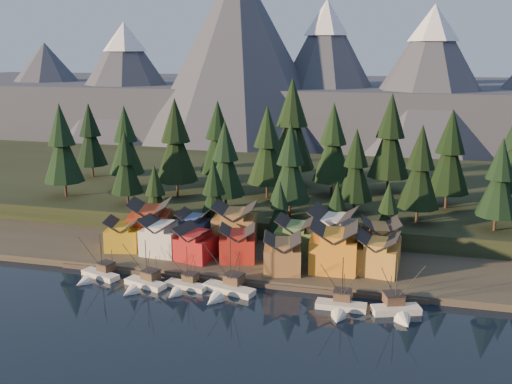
% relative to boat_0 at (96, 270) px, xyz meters
% --- Properties ---
extents(ground, '(500.00, 500.00, 0.00)m').
position_rel_boat_0_xyz_m(ground, '(29.28, -10.73, -2.03)').
color(ground, black).
rests_on(ground, ground).
extents(shore_strip, '(400.00, 50.00, 1.50)m').
position_rel_boat_0_xyz_m(shore_strip, '(29.28, 29.27, -1.28)').
color(shore_strip, '#383129').
rests_on(shore_strip, ground).
extents(hillside, '(420.00, 100.00, 6.00)m').
position_rel_boat_0_xyz_m(hillside, '(29.28, 79.27, 0.97)').
color(hillside, black).
rests_on(hillside, ground).
extents(dock, '(80.00, 4.00, 1.00)m').
position_rel_boat_0_xyz_m(dock, '(29.28, 5.77, -1.53)').
color(dock, '#4D4337').
rests_on(dock, ground).
extents(mountain_ridge, '(560.00, 190.00, 90.00)m').
position_rel_boat_0_xyz_m(mountain_ridge, '(25.09, 202.86, 24.02)').
color(mountain_ridge, '#4C5362').
rests_on(mountain_ridge, ground).
extents(boat_0, '(9.81, 10.25, 10.78)m').
position_rel_boat_0_xyz_m(boat_0, '(0.00, 0.00, 0.00)').
color(boat_0, silver).
rests_on(boat_0, ground).
extents(boat_1, '(9.88, 10.37, 11.17)m').
position_rel_boat_0_xyz_m(boat_1, '(11.63, -2.09, 0.11)').
color(boat_1, silver).
rests_on(boat_1, ground).
extents(boat_2, '(9.66, 10.21, 9.89)m').
position_rel_boat_0_xyz_m(boat_2, '(20.38, -0.86, -0.24)').
color(boat_2, beige).
rests_on(boat_2, ground).
extents(boat_3, '(11.79, 12.33, 12.16)m').
position_rel_boat_0_xyz_m(boat_3, '(29.50, -0.92, 0.18)').
color(boat_3, beige).
rests_on(boat_3, ground).
extents(boat_5, '(9.92, 10.78, 11.41)m').
position_rel_boat_0_xyz_m(boat_5, '(52.89, -2.91, 0.13)').
color(boat_5, beige).
rests_on(boat_5, ground).
extents(boat_6, '(9.84, 10.49, 12.18)m').
position_rel_boat_0_xyz_m(boat_6, '(63.49, -2.03, 0.42)').
color(boat_6, silver).
rests_on(boat_6, ground).
extents(house_front_0, '(8.99, 8.67, 7.67)m').
position_rel_boat_0_xyz_m(house_front_0, '(-0.88, 14.74, 3.50)').
color(house_front_0, gold).
rests_on(house_front_0, shore_strip).
extents(house_front_1, '(9.18, 8.87, 8.86)m').
position_rel_boat_0_xyz_m(house_front_1, '(9.34, 14.32, 4.12)').
color(house_front_1, silver).
rests_on(house_front_1, shore_strip).
extents(house_front_2, '(9.45, 9.50, 7.72)m').
position_rel_boat_0_xyz_m(house_front_2, '(18.24, 12.92, 3.52)').
color(house_front_2, maroon).
rests_on(house_front_2, shore_strip).
extents(house_front_3, '(9.27, 8.99, 7.99)m').
position_rel_boat_0_xyz_m(house_front_3, '(27.66, 14.57, 3.67)').
color(house_front_3, '#A22119').
rests_on(house_front_3, shore_strip).
extents(house_front_4, '(9.32, 9.81, 8.05)m').
position_rel_boat_0_xyz_m(house_front_4, '(38.84, 10.54, 3.70)').
color(house_front_4, '#9C6837').
rests_on(house_front_4, shore_strip).
extents(house_front_5, '(10.37, 9.50, 10.46)m').
position_rel_boat_0_xyz_m(house_front_5, '(49.48, 13.74, 4.96)').
color(house_front_5, orange).
rests_on(house_front_5, shore_strip).
extents(house_front_6, '(9.60, 9.19, 8.67)m').
position_rel_boat_0_xyz_m(house_front_6, '(58.76, 14.66, 4.02)').
color(house_front_6, '#BD8530').
rests_on(house_front_6, shore_strip).
extents(house_back_0, '(11.65, 11.35, 10.65)m').
position_rel_boat_0_xyz_m(house_back_0, '(3.40, 20.94, 5.06)').
color(house_back_0, '#9A3217').
rests_on(house_back_0, shore_strip).
extents(house_back_1, '(7.33, 7.42, 8.21)m').
position_rel_boat_0_xyz_m(house_back_1, '(13.96, 23.07, 3.78)').
color(house_back_1, '#374F84').
rests_on(house_back_1, shore_strip).
extents(house_back_2, '(11.04, 10.31, 10.68)m').
position_rel_boat_0_xyz_m(house_back_2, '(24.36, 23.53, 5.08)').
color(house_back_2, olive).
rests_on(house_back_2, shore_strip).
extents(house_back_3, '(8.86, 7.89, 8.98)m').
position_rel_boat_0_xyz_m(house_back_3, '(39.78, 21.44, 4.19)').
color(house_back_3, '#4C733E').
rests_on(house_back_3, shore_strip).
extents(house_back_4, '(11.35, 11.00, 11.15)m').
position_rel_boat_0_xyz_m(house_back_4, '(48.15, 23.32, 5.32)').
color(house_back_4, beige).
rests_on(house_back_4, shore_strip).
extents(house_back_5, '(9.71, 9.79, 9.46)m').
position_rel_boat_0_xyz_m(house_back_5, '(58.86, 23.04, 4.43)').
color(house_back_5, '#A06E38').
rests_on(house_back_5, shore_strip).
extents(tree_hill_0, '(11.77, 11.77, 27.43)m').
position_rel_boat_0_xyz_m(tree_hill_0, '(-32.72, 41.27, 18.96)').
color(tree_hill_0, '#332319').
rests_on(tree_hill_0, hillside).
extents(tree_hill_1, '(11.01, 11.01, 25.64)m').
position_rel_boat_0_xyz_m(tree_hill_1, '(-20.72, 57.27, 17.99)').
color(tree_hill_1, '#332319').
rests_on(tree_hill_1, hillside).
extents(tree_hill_2, '(8.98, 8.98, 20.91)m').
position_rel_boat_0_xyz_m(tree_hill_2, '(-10.72, 37.27, 15.40)').
color(tree_hill_2, '#332319').
rests_on(tree_hill_2, hillside).
extents(tree_hill_3, '(12.45, 12.45, 28.99)m').
position_rel_boat_0_xyz_m(tree_hill_3, '(-0.72, 49.27, 19.82)').
color(tree_hill_3, '#332319').
rests_on(tree_hill_3, hillside).
extents(tree_hill_4, '(11.66, 11.66, 27.15)m').
position_rel_boat_0_xyz_m(tree_hill_4, '(7.28, 64.27, 18.81)').
color(tree_hill_4, '#332319').
rests_on(tree_hill_4, hillside).
extents(tree_hill_5, '(10.44, 10.44, 24.33)m').
position_rel_boat_0_xyz_m(tree_hill_5, '(17.28, 39.27, 17.26)').
color(tree_hill_5, '#332319').
rests_on(tree_hill_5, hillside).
extents(tree_hill_6, '(11.58, 11.58, 26.98)m').
position_rel_boat_0_xyz_m(tree_hill_6, '(25.28, 54.27, 18.72)').
color(tree_hill_6, '#332319').
rests_on(tree_hill_6, hillside).
extents(tree_hill_7, '(10.56, 10.56, 24.60)m').
position_rel_boat_0_xyz_m(tree_hill_7, '(35.28, 37.27, 17.41)').
color(tree_hill_7, '#332319').
rests_on(tree_hill_7, hillside).
extents(tree_hill_8, '(11.84, 11.84, 27.58)m').
position_rel_boat_0_xyz_m(tree_hill_8, '(43.28, 61.27, 19.05)').
color(tree_hill_8, '#332319').
rests_on(tree_hill_8, hillside).
extents(tree_hill_9, '(9.71, 9.71, 22.63)m').
position_rel_boat_0_xyz_m(tree_hill_9, '(51.28, 44.27, 16.33)').
color(tree_hill_9, '#332319').
rests_on(tree_hill_9, hillside).
extents(tree_hill_10, '(12.90, 12.90, 30.06)m').
position_rel_boat_0_xyz_m(tree_hill_10, '(59.28, 69.27, 20.40)').
color(tree_hill_10, '#332319').
rests_on(tree_hill_10, hillside).
extents(tree_hill_11, '(10.64, 10.64, 24.80)m').
position_rel_boat_0_xyz_m(tree_hill_11, '(67.28, 39.27, 17.52)').
color(tree_hill_11, '#332319').
rests_on(tree_hill_11, hillside).
extents(tree_hill_12, '(11.68, 11.68, 27.22)m').
position_rel_boat_0_xyz_m(tree_hill_12, '(75.28, 55.27, 18.85)').
color(tree_hill_12, '#332319').
rests_on(tree_hill_12, hillside).
extents(tree_hill_13, '(9.68, 9.68, 22.55)m').
position_rel_boat_0_xyz_m(tree_hill_13, '(85.28, 37.27, 16.29)').
color(tree_hill_13, '#332319').
rests_on(tree_hill_13, hillside).
extents(tree_hill_15, '(14.57, 14.57, 33.94)m').
position_rel_boat_0_xyz_m(tree_hill_15, '(29.28, 71.27, 22.53)').
color(tree_hill_15, '#332319').
rests_on(tree_hill_15, hillside).
extents(tree_hill_16, '(10.74, 10.74, 25.03)m').
position_rel_boat_0_xyz_m(tree_hill_16, '(-38.72, 67.27, 17.65)').
color(tree_hill_16, '#332319').
rests_on(tree_hill_16, hillside).
extents(tree_shore_0, '(7.73, 7.73, 18.00)m').
position_rel_boat_0_xyz_m(tree_shore_0, '(1.28, 29.27, 9.30)').
color(tree_shore_0, '#332319').
rests_on(tree_shore_0, shore_strip).
extents(tree_shore_1, '(8.66, 8.66, 20.17)m').
position_rel_boat_0_xyz_m(tree_shore_1, '(17.28, 29.27, 10.49)').
color(tree_shore_1, '#332319').
rests_on(tree_shore_1, shore_strip).
extents(tree_shore_2, '(6.70, 6.70, 15.62)m').
position_rel_boat_0_xyz_m(tree_shore_2, '(34.28, 29.27, 7.99)').
color(tree_shore_2, '#332319').
rests_on(tree_shore_2, shore_strip).
extents(tree_shore_3, '(7.04, 7.04, 16.39)m').
position_rel_boat_0_xyz_m(tree_shore_3, '(48.28, 29.27, 8.42)').
color(tree_shore_3, '#332319').
rests_on(tree_shore_3, shore_strip).
extents(tree_shore_4, '(7.26, 7.26, 16.90)m').
position_rel_boat_0_xyz_m(tree_shore_4, '(60.28, 29.27, 8.70)').
color(tree_shore_4, '#332319').
rests_on(tree_shore_4, shore_strip).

